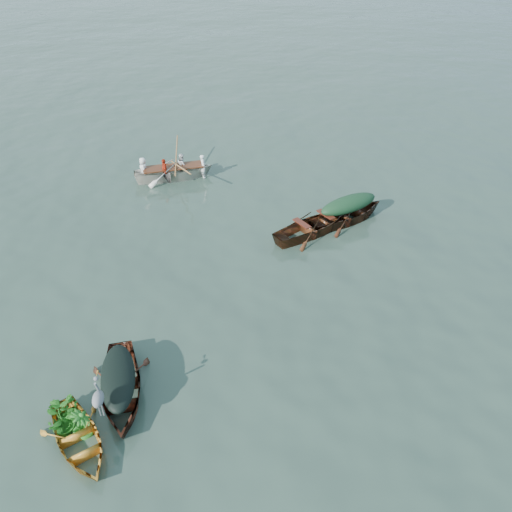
{
  "coord_description": "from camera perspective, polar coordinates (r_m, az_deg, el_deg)",
  "views": [
    {
      "loc": [
        -0.57,
        -9.19,
        8.45
      ],
      "look_at": [
        0.32,
        2.16,
        0.5
      ],
      "focal_mm": 35.0,
      "sensor_mm": 36.0,
      "label": 1
    }
  ],
  "objects": [
    {
      "name": "heron",
      "position": [
        10.22,
        -17.47,
        -15.78
      ],
      "size": [
        0.44,
        0.49,
        0.92
      ],
      "primitive_type": null,
      "rotation": [
        0.0,
        0.0,
        0.52
      ],
      "color": "gray",
      "rests_on": "yellow_dinghy"
    },
    {
      "name": "green_tarp_cover",
      "position": [
        16.34,
        10.55,
        6.0
      ],
      "size": [
        2.24,
        1.59,
        0.52
      ],
      "primitive_type": "ellipsoid",
      "rotation": [
        0.0,
        0.0,
        2.05
      ],
      "color": "#16371A",
      "rests_on": "green_tarp_boat"
    },
    {
      "name": "open_wooden_boat",
      "position": [
        15.9,
        6.51,
        2.57
      ],
      "size": [
        4.06,
        3.07,
        0.9
      ],
      "primitive_type": "imported",
      "rotation": [
        0.0,
        0.0,
        2.1
      ],
      "color": "#542615",
      "rests_on": "ground"
    },
    {
      "name": "dark_covered_boat",
      "position": [
        11.3,
        -15.04,
        -15.13
      ],
      "size": [
        1.75,
        3.55,
        0.83
      ],
      "primitive_type": "imported",
      "rotation": [
        0.0,
        0.0,
        0.15
      ],
      "color": "#43230F",
      "rests_on": "ground"
    },
    {
      "name": "oars",
      "position": [
        19.24,
        -9.42,
        10.08
      ],
      "size": [
        1.05,
        2.66,
        0.06
      ],
      "primitive_type": null,
      "rotation": [
        0.0,
        0.0,
        1.75
      ],
      "color": "olive",
      "rests_on": "rowed_boat"
    },
    {
      "name": "thwart_benches",
      "position": [
        15.66,
        6.62,
        4.03
      ],
      "size": [
        2.09,
        1.64,
        0.04
      ],
      "primitive_type": null,
      "rotation": [
        0.0,
        0.0,
        2.1
      ],
      "color": "#491A11",
      "rests_on": "open_wooden_boat"
    },
    {
      "name": "dinghy_weeds",
      "position": [
        10.64,
        -20.97,
        -15.51
      ],
      "size": [
        1.06,
        1.13,
        0.6
      ],
      "primitive_type": "imported",
      "rotation": [
        0.0,
        0.0,
        0.52
      ],
      "color": "#27721E",
      "rests_on": "yellow_dinghy"
    },
    {
      "name": "rowed_boat",
      "position": [
        19.46,
        -9.28,
        8.7
      ],
      "size": [
        4.28,
        1.94,
        0.97
      ],
      "primitive_type": "imported",
      "rotation": [
        0.0,
        0.0,
        1.75
      ],
      "color": "white",
      "rests_on": "ground"
    },
    {
      "name": "rowers",
      "position": [
        19.1,
        -9.52,
        11.03
      ],
      "size": [
        3.04,
        1.6,
        0.76
      ],
      "primitive_type": "imported",
      "rotation": [
        0.0,
        0.0,
        1.75
      ],
      "color": "white",
      "rests_on": "rowed_boat"
    },
    {
      "name": "yellow_dinghy",
      "position": [
        10.76,
        -19.48,
        -19.74
      ],
      "size": [
        2.31,
        2.85,
        0.68
      ],
      "primitive_type": "imported",
      "rotation": [
        0.0,
        0.0,
        0.52
      ],
      "color": "orange",
      "rests_on": "ground"
    },
    {
      "name": "ground",
      "position": [
        12.5,
        -0.7,
        -7.62
      ],
      "size": [
        140.0,
        140.0,
        0.0
      ],
      "primitive_type": "plane",
      "color": "#354A3E",
      "rests_on": "ground"
    },
    {
      "name": "green_tarp_boat",
      "position": [
        16.69,
        10.3,
        3.88
      ],
      "size": [
        4.07,
        2.9,
        0.89
      ],
      "primitive_type": "imported",
      "rotation": [
        0.0,
        0.0,
        2.05
      ],
      "color": "#442810",
      "rests_on": "ground"
    },
    {
      "name": "dark_tarp_cover",
      "position": [
        10.85,
        -15.54,
        -13.03
      ],
      "size": [
        0.97,
        1.95,
        0.4
      ],
      "primitive_type": "ellipsoid",
      "rotation": [
        0.0,
        0.0,
        0.15
      ],
      "color": "black",
      "rests_on": "dark_covered_boat"
    }
  ]
}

